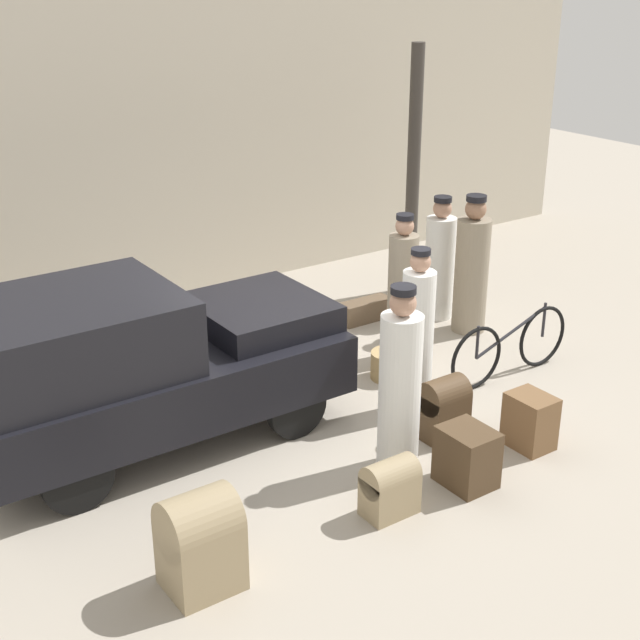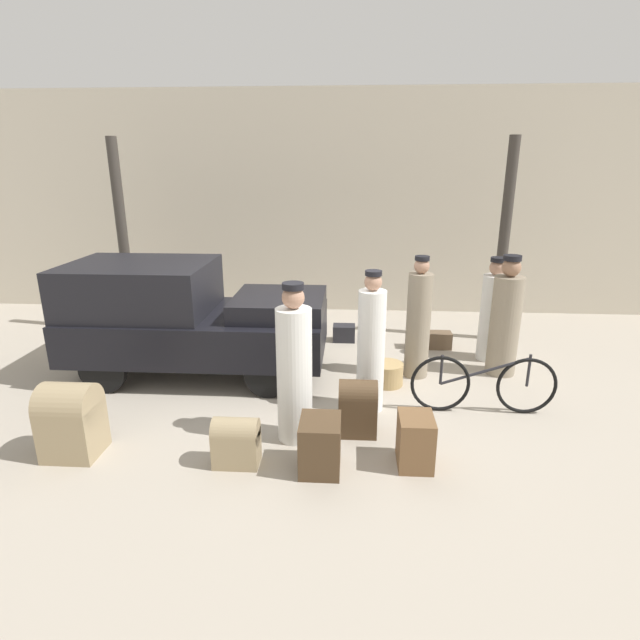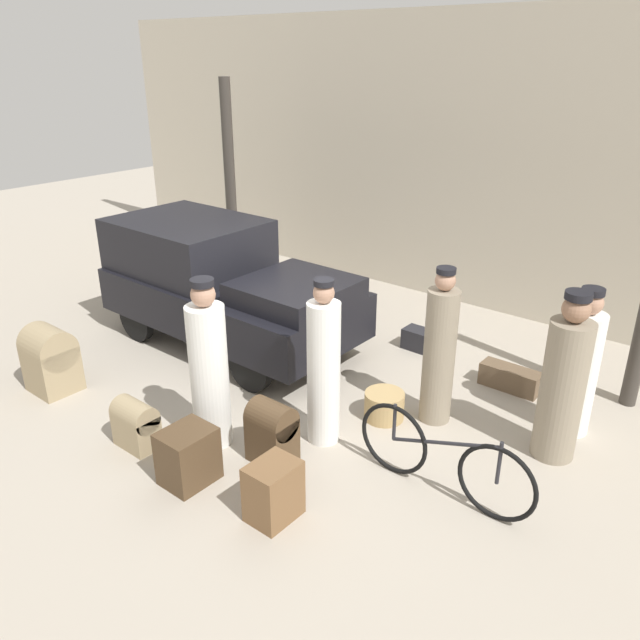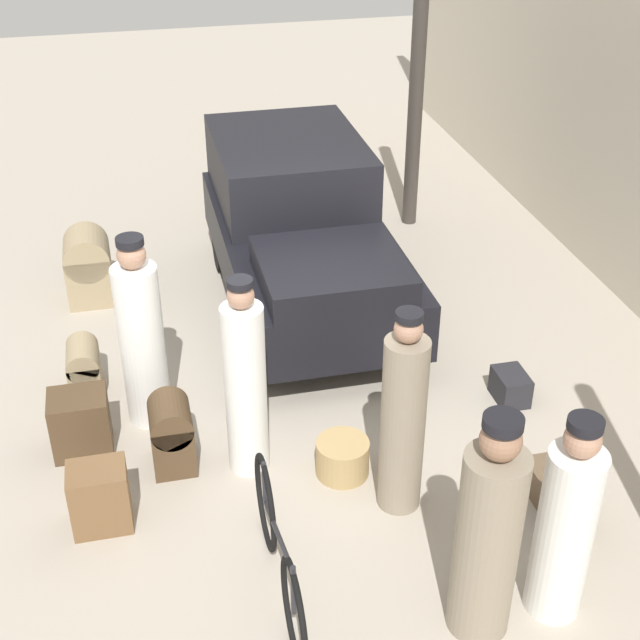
{
  "view_description": "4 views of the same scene",
  "coord_description": "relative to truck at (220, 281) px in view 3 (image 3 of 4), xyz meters",
  "views": [
    {
      "loc": [
        -4.86,
        -7.06,
        4.61
      ],
      "look_at": [
        0.2,
        0.2,
        0.95
      ],
      "focal_mm": 50.0,
      "sensor_mm": 36.0,
      "label": 1
    },
    {
      "loc": [
        0.62,
        -6.51,
        3.07
      ],
      "look_at": [
        0.2,
        0.2,
        0.95
      ],
      "focal_mm": 28.0,
      "sensor_mm": 36.0,
      "label": 2
    },
    {
      "loc": [
        4.5,
        -5.05,
        3.88
      ],
      "look_at": [
        0.2,
        0.2,
        0.95
      ],
      "focal_mm": 35.0,
      "sensor_mm": 36.0,
      "label": 3
    },
    {
      "loc": [
        6.82,
        -1.35,
        5.11
      ],
      "look_at": [
        0.2,
        0.2,
        0.95
      ],
      "focal_mm": 50.0,
      "sensor_mm": 36.0,
      "label": 4
    }
  ],
  "objects": [
    {
      "name": "porter_standing_middle",
      "position": [
        1.84,
        -1.83,
        -0.05
      ],
      "size": [
        0.4,
        0.4,
        1.86
      ],
      "color": "white",
      "rests_on": "ground"
    },
    {
      "name": "trunk_large_brown",
      "position": [
        2.35,
        1.53,
        -0.76
      ],
      "size": [
        0.39,
        0.28,
        0.29
      ],
      "color": "#232328",
      "rests_on": "ground"
    },
    {
      "name": "conductor_in_dark_uniform",
      "position": [
        3.45,
        0.07,
        -0.06
      ],
      "size": [
        0.35,
        0.35,
        1.82
      ],
      "color": "gray",
      "rests_on": "ground"
    },
    {
      "name": "porter_with_bicycle",
      "position": [
        4.73,
        0.83,
        -0.14
      ],
      "size": [
        0.4,
        0.4,
        1.68
      ],
      "color": "white",
      "rests_on": "ground"
    },
    {
      "name": "suitcase_small_leather",
      "position": [
        2.17,
        -2.44,
        -0.62
      ],
      "size": [
        0.42,
        0.5,
        0.56
      ],
      "color": "#4C3823",
      "rests_on": "ground"
    },
    {
      "name": "trunk_umber_medium",
      "position": [
        3.83,
        1.27,
        -0.76
      ],
      "size": [
        0.74,
        0.26,
        0.29
      ],
      "color": "brown",
      "rests_on": "ground"
    },
    {
      "name": "bicycle",
      "position": [
        4.16,
        -1.06,
        -0.52
      ],
      "size": [
        1.84,
        0.04,
        0.81
      ],
      "color": "black",
      "rests_on": "ground"
    },
    {
      "name": "station_building_facade",
      "position": [
        1.83,
        3.62,
        1.35
      ],
      "size": [
        16.0,
        0.15,
        4.5
      ],
      "color": "beige",
      "rests_on": "ground"
    },
    {
      "name": "ground_plane",
      "position": [
        1.83,
        -0.45,
        -0.9
      ],
      "size": [
        30.0,
        30.0,
        0.0
      ],
      "primitive_type": "plane",
      "color": "#A89E8E"
    },
    {
      "name": "truck",
      "position": [
        0.0,
        0.0,
        0.0
      ],
      "size": [
        3.74,
        1.75,
        1.69
      ],
      "color": "black",
      "rests_on": "ground"
    },
    {
      "name": "canopy_pillar_left",
      "position": [
        -1.69,
        1.84,
        0.85
      ],
      "size": [
        0.19,
        0.19,
        3.51
      ],
      "color": "#38332D",
      "rests_on": "ground"
    },
    {
      "name": "trunk_wicker_pale",
      "position": [
        3.16,
        -2.3,
        -0.62
      ],
      "size": [
        0.36,
        0.46,
        0.56
      ],
      "color": "brown",
      "rests_on": "ground"
    },
    {
      "name": "suitcase_tan_flat",
      "position": [
        2.56,
        -1.68,
        -0.55
      ],
      "size": [
        0.45,
        0.36,
        0.67
      ],
      "color": "#4C3823",
      "rests_on": "ground"
    },
    {
      "name": "porter_lifting_near_truck",
      "position": [
        2.72,
        -1.05,
        -0.05
      ],
      "size": [
        0.35,
        0.35,
        1.84
      ],
      "color": "white",
      "rests_on": "ground"
    },
    {
      "name": "trunk_barrel_dark",
      "position": [
        1.28,
        -2.41,
        -0.63
      ],
      "size": [
        0.48,
        0.31,
        0.54
      ],
      "color": "#9E8966",
      "rests_on": "ground"
    },
    {
      "name": "wicker_basket",
      "position": [
        3.0,
        -0.29,
        -0.74
      ],
      "size": [
        0.46,
        0.46,
        0.32
      ],
      "color": "tan",
      "rests_on": "ground"
    },
    {
      "name": "suitcase_black_upright",
      "position": [
        -0.54,
        -2.33,
        -0.47
      ],
      "size": [
        0.56,
        0.5,
        0.84
      ],
      "color": "#9E8966",
      "rests_on": "ground"
    },
    {
      "name": "porter_carrying_trunk",
      "position": [
        4.75,
        0.25,
        -0.08
      ],
      "size": [
        0.44,
        0.44,
        1.82
      ],
      "color": "gray",
      "rests_on": "ground"
    }
  ]
}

